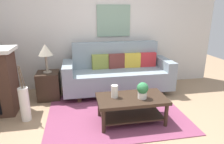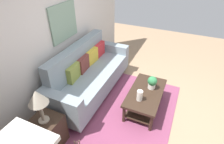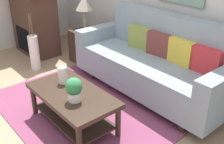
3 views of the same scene
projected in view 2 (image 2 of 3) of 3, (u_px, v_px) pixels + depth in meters
The scene contains 14 objects.
ground_plane at pixel (150, 118), 3.46m from camera, with size 9.44×9.44×0.00m, color #9E7F60.
wall_back at pixel (54, 35), 3.38m from camera, with size 5.44×0.10×2.70m, color silver.
area_rug at pixel (126, 110), 3.63m from camera, with size 2.34×1.80×0.01m, color #843D5B.
couch at pixel (89, 75), 3.89m from camera, with size 2.31×0.84×1.08m.
throw_pillow_olive at pixel (73, 73), 3.52m from camera, with size 0.36×0.12×0.32m, color olive.
throw_pillow_maroon at pixel (83, 64), 3.79m from camera, with size 0.36×0.12×0.32m, color brown.
throw_pillow_mustard at pixel (92, 56), 4.07m from camera, with size 0.36×0.12×0.32m, color gold.
throw_pillow_crimson at pixel (99, 49), 4.34m from camera, with size 0.36×0.12×0.32m, color red.
coffee_table at pixel (145, 96), 3.50m from camera, with size 1.10×0.60×0.43m.
tabletop_vase at pixel (140, 96), 3.19m from camera, with size 0.11×0.11×0.20m, color white.
potted_plant_tabletop at pixel (152, 82), 3.45m from camera, with size 0.18×0.18×0.26m.
side_table at pixel (48, 132), 2.85m from camera, with size 0.44×0.44×0.56m, color #332319.
table_lamp at pixel (37, 99), 2.45m from camera, with size 0.28×0.28×0.57m.
framed_painting at pixel (64, 22), 3.43m from camera, with size 0.75×0.03×0.69m, color gray.
Camera 2 is at (-2.47, -0.30, 2.66)m, focal length 29.02 mm.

